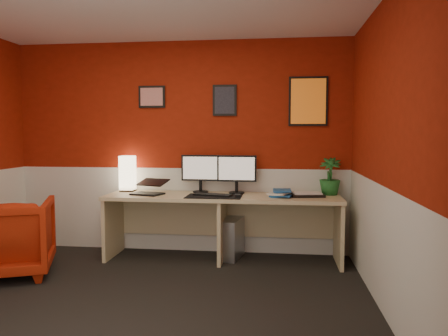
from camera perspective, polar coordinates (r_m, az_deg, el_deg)
ground at (r=3.83m, az=-11.75°, el=-17.22°), size 4.00×3.50×0.01m
wall_back at (r=5.25m, az=-5.77°, el=2.71°), size 4.00×0.01×2.50m
wall_right at (r=3.47m, az=20.93°, el=1.51°), size 0.01×3.50×2.50m
wainscot_back at (r=5.32m, az=-5.72°, el=-5.39°), size 4.00×0.01×1.00m
wainscot_right at (r=3.58m, az=20.51°, el=-10.56°), size 0.01×3.50×1.00m
desk at (r=4.92m, az=-0.22°, el=-7.79°), size 2.60×0.65×0.73m
shoji_lamp at (r=5.30m, az=-12.46°, el=-0.83°), size 0.16×0.16×0.40m
laptop at (r=4.97m, az=-9.97°, el=-2.18°), size 0.38×0.32×0.22m
monitor_left at (r=5.07m, az=-3.09°, el=0.06°), size 0.45×0.06×0.58m
monitor_right at (r=4.98m, az=1.65°, el=-0.02°), size 0.45×0.06×0.58m
desk_mat at (r=4.76m, az=-1.31°, el=-3.71°), size 0.60×0.38×0.01m
keyboard at (r=4.80m, az=-1.50°, el=-3.50°), size 0.44×0.24×0.02m
mouse at (r=4.69m, az=1.78°, el=-3.61°), size 0.07×0.10×0.03m
book_bottom at (r=4.83m, az=6.24°, el=-3.48°), size 0.28×0.34×0.03m
book_middle at (r=4.81m, az=6.17°, el=-3.23°), size 0.28×0.32×0.02m
book_top at (r=4.80m, az=6.42°, el=-2.96°), size 0.20×0.26×0.02m
zen_tray at (r=4.86m, az=10.75°, el=-3.48°), size 0.39×0.31×0.03m
potted_plant at (r=5.01m, az=13.64°, el=-1.06°), size 0.28×0.28×0.42m
pc_tower at (r=5.04m, az=0.96°, el=-9.14°), size 0.27×0.48×0.45m
armchair at (r=4.90m, az=-26.37°, el=-8.09°), size 1.08×1.09×0.77m
art_left at (r=5.34m, az=-9.39°, el=9.15°), size 0.32×0.02×0.26m
art_center at (r=5.15m, az=0.09°, el=8.82°), size 0.28×0.02×0.36m
art_right at (r=5.12m, az=10.93°, el=8.54°), size 0.44×0.02×0.56m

